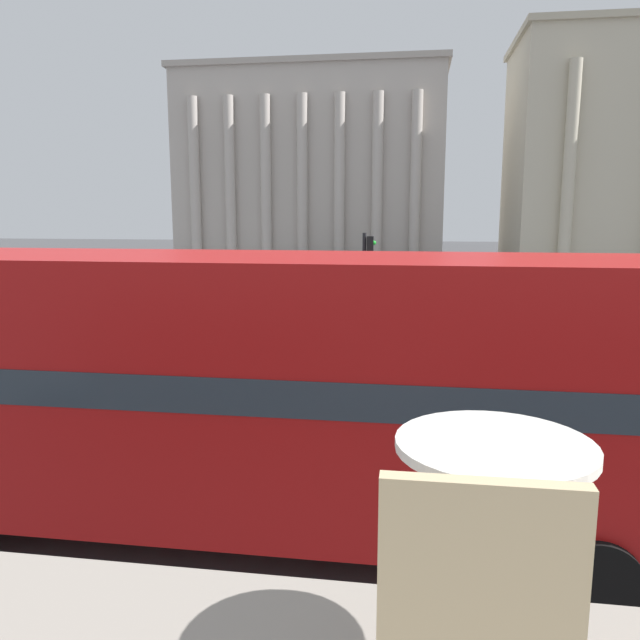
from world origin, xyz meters
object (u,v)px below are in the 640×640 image
object	(u,v)px
car_navy	(523,321)
pedestrian_white	(442,299)
pedestrian_blue	(598,352)
plaza_building_left	(313,168)
double_decker_bus	(260,387)
pedestrian_olive	(368,296)
cafe_dining_table	(492,502)
car_black	(409,327)
pedestrian_black	(476,280)
cafe_chair_0	(471,629)
traffic_light_mid	(366,279)
traffic_light_near	(243,334)

from	to	relation	value
car_navy	pedestrian_white	size ratio (longest dim) A/B	2.53
pedestrian_blue	plaza_building_left	bearing A→B (deg)	163.75
double_decker_bus	car_navy	world-z (taller)	double_decker_bus
double_decker_bus	pedestrian_olive	world-z (taller)	double_decker_bus
double_decker_bus	cafe_dining_table	bearing A→B (deg)	-76.63
car_black	pedestrian_olive	size ratio (longest dim) A/B	2.31
double_decker_bus	pedestrian_black	world-z (taller)	double_decker_bus
double_decker_bus	pedestrian_white	xyz separation A→B (m)	(3.30, 19.01, -1.32)
pedestrian_blue	car_navy	bearing A→B (deg)	153.26
cafe_dining_table	cafe_chair_0	size ratio (longest dim) A/B	0.80
traffic_light_mid	car_black	world-z (taller)	traffic_light_mid
pedestrian_white	plaza_building_left	bearing A→B (deg)	22.88
double_decker_bus	car_black	xyz separation A→B (m)	(1.94, 13.52, -1.58)
cafe_dining_table	car_black	xyz separation A→B (m)	(-0.35, 19.68, -3.06)
traffic_light_near	pedestrian_olive	size ratio (longest dim) A/B	1.92
cafe_dining_table	traffic_light_near	distance (m)	10.45
cafe_dining_table	pedestrian_white	xyz separation A→B (m)	(1.01, 25.17, -2.80)
pedestrian_white	pedestrian_olive	distance (m)	3.17
double_decker_bus	cafe_chair_0	world-z (taller)	cafe_chair_0
cafe_chair_0	plaza_building_left	world-z (taller)	plaza_building_left
pedestrian_blue	double_decker_bus	bearing A→B (deg)	-72.46
double_decker_bus	cafe_dining_table	xyz separation A→B (m)	(2.29, -6.16, 1.48)
cafe_dining_table	pedestrian_blue	xyz separation A→B (m)	(4.74, 15.49, -2.84)
traffic_light_mid	pedestrian_blue	bearing A→B (deg)	-15.45
pedestrian_black	pedestrian_olive	bearing A→B (deg)	-161.80
plaza_building_left	car_black	distance (m)	39.47
traffic_light_near	pedestrian_olive	world-z (taller)	traffic_light_near
traffic_light_mid	pedestrian_blue	distance (m)	6.87
double_decker_bus	car_navy	distance (m)	16.67
cafe_dining_table	traffic_light_near	size ratio (longest dim) A/B	0.21
pedestrian_olive	pedestrian_black	bearing A→B (deg)	-128.85
traffic_light_mid	pedestrian_white	bearing A→B (deg)	71.22
traffic_light_near	traffic_light_mid	distance (m)	7.76
traffic_light_near	car_navy	xyz separation A→B (m)	(7.32, 11.86, -1.59)
pedestrian_olive	car_navy	bearing A→B (deg)	147.54
double_decker_bus	car_navy	xyz separation A→B (m)	(6.10, 15.43, -1.58)
cafe_dining_table	traffic_light_near	xyz separation A→B (m)	(-3.51, 9.73, -1.47)
traffic_light_mid	car_black	size ratio (longest dim) A/B	0.96
pedestrian_olive	pedestrian_blue	world-z (taller)	pedestrian_olive
plaza_building_left	car_navy	bearing A→B (deg)	-69.11
cafe_dining_table	car_navy	xyz separation A→B (m)	(3.81, 21.59, -3.06)
traffic_light_mid	cafe_dining_table	bearing A→B (deg)	-84.45
traffic_light_near	traffic_light_mid	world-z (taller)	traffic_light_mid
double_decker_bus	pedestrian_white	size ratio (longest dim) A/B	6.68
pedestrian_white	traffic_light_near	bearing A→B (deg)	167.94
plaza_building_left	pedestrian_olive	bearing A→B (deg)	-76.71
cafe_chair_0	cafe_dining_table	bearing A→B (deg)	79.25
plaza_building_left	pedestrian_black	distance (m)	29.07
car_black	cafe_chair_0	bearing A→B (deg)	-79.65
car_navy	pedestrian_black	xyz separation A→B (m)	(-0.72, 10.66, 0.32)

